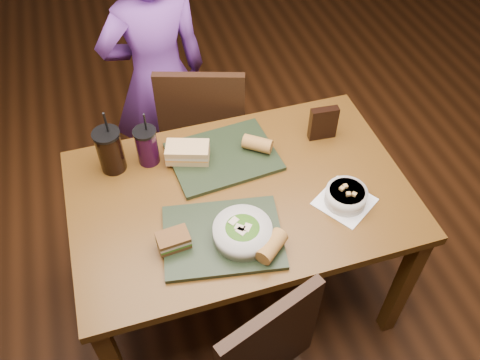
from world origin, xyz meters
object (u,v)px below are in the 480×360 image
(salad_bowl, at_px, (242,232))
(cup_cola, at_px, (110,150))
(chair_far, at_px, (198,131))
(diner, at_px, (158,78))
(tray_near, at_px, (223,237))
(baguette_near, at_px, (272,246))
(chip_bag, at_px, (323,123))
(baguette_far, at_px, (257,144))
(sandwich_near, at_px, (173,240))
(cup_berry, at_px, (147,146))
(dining_table, at_px, (240,207))
(sandwich_far, at_px, (188,152))
(tray_far, at_px, (223,157))
(soup_bowl, at_px, (346,196))

(salad_bowl, distance_m, cup_cola, 0.63)
(chair_far, relative_size, diner, 0.64)
(tray_near, distance_m, baguette_near, 0.19)
(chip_bag, bearing_deg, baguette_near, -124.34)
(salad_bowl, xyz_separation_m, baguette_far, (0.19, 0.41, -0.01))
(cup_cola, bearing_deg, tray_near, -55.21)
(baguette_near, bearing_deg, chip_bag, 51.17)
(sandwich_near, relative_size, cup_berry, 0.47)
(baguette_far, height_order, cup_cola, cup_cola)
(diner, relative_size, chip_bag, 9.52)
(dining_table, relative_size, sandwich_far, 6.77)
(chair_far, xyz_separation_m, cup_berry, (-0.28, -0.37, 0.32))
(salad_bowl, relative_size, baguette_far, 1.74)
(baguette_far, bearing_deg, chip_bag, 1.98)
(tray_far, bearing_deg, cup_berry, 165.43)
(cup_cola, xyz_separation_m, chip_bag, (0.87, -0.08, -0.02))
(soup_bowl, xyz_separation_m, cup_berry, (-0.67, 0.44, 0.05))
(cup_berry, bearing_deg, tray_far, -14.57)
(cup_berry, relative_size, chip_bag, 1.66)
(tray_near, bearing_deg, sandwich_near, 175.84)
(baguette_near, bearing_deg, dining_table, 93.72)
(diner, bearing_deg, baguette_far, 106.59)
(baguette_near, bearing_deg, diner, 99.09)
(sandwich_far, bearing_deg, tray_far, -9.37)
(cup_cola, bearing_deg, baguette_near, -51.19)
(sandwich_near, xyz_separation_m, sandwich_far, (0.14, 0.40, 0.01))
(sandwich_far, distance_m, baguette_far, 0.29)
(sandwich_near, relative_size, sandwich_far, 0.61)
(salad_bowl, height_order, sandwich_far, same)
(sandwich_near, xyz_separation_m, baguette_far, (0.43, 0.36, 0.00))
(tray_far, height_order, baguette_near, baguette_near)
(chair_far, bearing_deg, baguette_far, -71.11)
(baguette_far, bearing_deg, sandwich_far, 173.62)
(chair_far, height_order, chip_bag, chair_far)
(tray_far, relative_size, salad_bowl, 2.03)
(cup_cola, bearing_deg, salad_bowl, -51.98)
(tray_near, xyz_separation_m, soup_bowl, (0.49, 0.03, 0.03))
(chair_far, height_order, sandwich_near, chair_far)
(sandwich_far, bearing_deg, tray_near, -85.88)
(soup_bowl, height_order, chip_bag, chip_bag)
(tray_far, distance_m, cup_berry, 0.31)
(cup_cola, bearing_deg, diner, 63.63)
(sandwich_near, height_order, sandwich_far, sandwich_far)
(chair_far, relative_size, chip_bag, 6.13)
(chair_far, relative_size, sandwich_far, 4.83)
(chair_far, bearing_deg, diner, 124.57)
(baguette_near, relative_size, cup_berry, 0.49)
(cup_berry, xyz_separation_m, chip_bag, (0.73, -0.07, -0.01))
(chair_far, relative_size, baguette_near, 7.53)
(diner, height_order, sandwich_far, diner)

